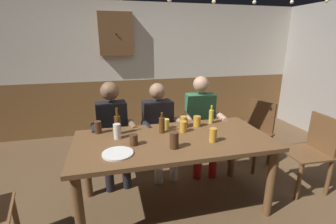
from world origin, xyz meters
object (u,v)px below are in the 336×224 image
(pint_glass_1, at_px, (213,135))
(pint_glass_6, at_px, (166,124))
(person_0, at_px, (113,128))
(pint_glass_2, at_px, (98,127))
(person_1, at_px, (160,126))
(wall_dart_cabinet, at_px, (116,34))
(table_candle, at_px, (187,121))
(chair_empty_far_end, at_px, (311,150))
(pint_glass_4, at_px, (183,127))
(pint_glass_7, at_px, (117,131))
(pint_glass_0, at_px, (174,140))
(plate_0, at_px, (118,153))
(bottle_1, at_px, (211,116))
(pint_glass_3, at_px, (197,121))
(chair_empty_near_right, at_px, (255,131))
(bottle_2, at_px, (118,124))
(person_2, at_px, (201,120))
(pint_glass_8, at_px, (184,122))
(bottle_0, at_px, (162,125))
(dining_table, at_px, (173,148))
(pint_glass_5, at_px, (134,140))

(pint_glass_1, distance_m, pint_glass_6, 0.56)
(person_0, relative_size, pint_glass_2, 9.56)
(person_1, distance_m, pint_glass_1, 0.93)
(pint_glass_6, relative_size, wall_dart_cabinet, 0.16)
(table_candle, relative_size, pint_glass_2, 0.63)
(chair_empty_far_end, height_order, pint_glass_4, chair_empty_far_end)
(pint_glass_4, bearing_deg, pint_glass_7, -179.17)
(pint_glass_0, distance_m, wall_dart_cabinet, 2.60)
(plate_0, relative_size, bottle_1, 1.24)
(table_candle, xyz_separation_m, pint_glass_1, (0.09, -0.50, 0.03))
(pint_glass_3, bearing_deg, chair_empty_near_right, 19.50)
(pint_glass_2, height_order, pint_glass_3, pint_glass_2)
(chair_empty_far_end, height_order, pint_glass_6, chair_empty_far_end)
(person_1, bearing_deg, bottle_2, 33.21)
(table_candle, relative_size, plate_0, 0.30)
(plate_0, height_order, bottle_1, bottle_1)
(person_2, height_order, pint_glass_0, person_2)
(person_1, distance_m, chair_empty_near_right, 1.35)
(pint_glass_8, bearing_deg, plate_0, -146.97)
(bottle_0, distance_m, pint_glass_2, 0.66)
(chair_empty_near_right, distance_m, bottle_1, 0.93)
(bottle_1, xyz_separation_m, wall_dart_cabinet, (-0.94, 1.86, 0.93))
(dining_table, distance_m, bottle_0, 0.27)
(chair_empty_far_end, xyz_separation_m, bottle_1, (-1.08, 0.40, 0.37))
(person_1, distance_m, pint_glass_6, 0.44)
(person_1, bearing_deg, person_2, 173.56)
(plate_0, bearing_deg, wall_dart_cabinet, 86.64)
(dining_table, relative_size, plate_0, 7.24)
(pint_glass_0, height_order, pint_glass_2, pint_glass_0)
(person_2, bearing_deg, bottle_2, 28.31)
(bottle_1, bearing_deg, chair_empty_far_end, -20.46)
(chair_empty_near_right, distance_m, pint_glass_8, 1.26)
(pint_glass_2, height_order, wall_dart_cabinet, wall_dart_cabinet)
(person_1, bearing_deg, pint_glass_3, 122.81)
(pint_glass_2, bearing_deg, plate_0, -72.16)
(pint_glass_7, bearing_deg, pint_glass_5, -53.42)
(bottle_1, height_order, pint_glass_5, bottle_1)
(chair_empty_near_right, relative_size, bottle_1, 4.13)
(pint_glass_0, distance_m, pint_glass_4, 0.40)
(chair_empty_near_right, xyz_separation_m, pint_glass_5, (-1.74, -0.67, 0.34))
(plate_0, distance_m, pint_glass_6, 0.72)
(person_1, height_order, pint_glass_5, person_1)
(plate_0, xyz_separation_m, pint_glass_0, (0.49, -0.00, 0.07))
(plate_0, relative_size, pint_glass_0, 1.73)
(chair_empty_near_right, relative_size, pint_glass_2, 6.90)
(chair_empty_near_right, bearing_deg, person_1, 62.53)
(chair_empty_far_end, height_order, pint_glass_0, pint_glass_0)
(person_2, distance_m, table_candle, 0.48)
(table_candle, height_order, plate_0, table_candle)
(chair_empty_far_end, distance_m, pint_glass_5, 2.04)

